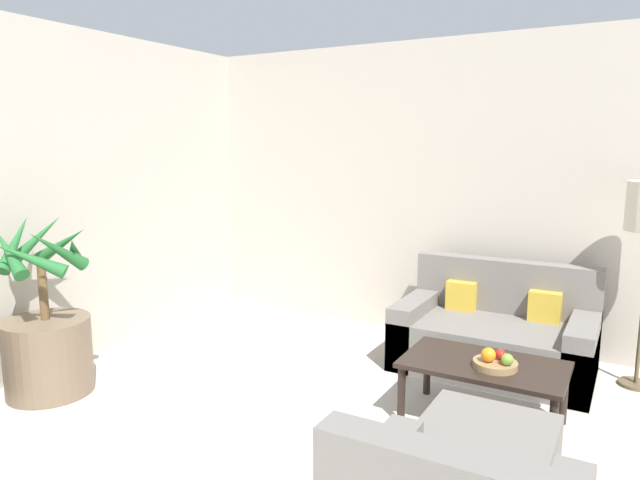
{
  "coord_description": "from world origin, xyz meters",
  "views": [
    {
      "loc": [
        0.86,
        1.29,
        1.78
      ],
      "look_at": [
        -1.41,
        5.32,
        1.0
      ],
      "focal_mm": 32.0,
      "sensor_mm": 36.0,
      "label": 1
    }
  ],
  "objects_px": {
    "sofa_loveseat": "(495,336)",
    "apple_red": "(500,355)",
    "coffee_table": "(484,370)",
    "orange_fruit": "(488,355)",
    "potted_palm": "(47,340)",
    "fruit_bowl": "(495,364)",
    "apple_green": "(507,359)",
    "ottoman": "(487,456)"
  },
  "relations": [
    {
      "from": "sofa_loveseat",
      "to": "apple_red",
      "type": "relative_size",
      "value": 22.14
    },
    {
      "from": "sofa_loveseat",
      "to": "coffee_table",
      "type": "height_order",
      "value": "sofa_loveseat"
    },
    {
      "from": "orange_fruit",
      "to": "apple_red",
      "type": "bearing_deg",
      "value": 50.99
    },
    {
      "from": "coffee_table",
      "to": "apple_red",
      "type": "xyz_separation_m",
      "value": [
        0.1,
        -0.01,
        0.13
      ]
    },
    {
      "from": "potted_palm",
      "to": "fruit_bowl",
      "type": "xyz_separation_m",
      "value": [
        2.92,
        1.02,
        0.04
      ]
    },
    {
      "from": "coffee_table",
      "to": "fruit_bowl",
      "type": "bearing_deg",
      "value": -33.58
    },
    {
      "from": "potted_palm",
      "to": "sofa_loveseat",
      "type": "xyz_separation_m",
      "value": [
        2.7,
        2.04,
        -0.12
      ]
    },
    {
      "from": "apple_green",
      "to": "orange_fruit",
      "type": "height_order",
      "value": "orange_fruit"
    },
    {
      "from": "potted_palm",
      "to": "apple_green",
      "type": "distance_m",
      "value": 3.15
    },
    {
      "from": "sofa_loveseat",
      "to": "apple_red",
      "type": "height_order",
      "value": "sofa_loveseat"
    },
    {
      "from": "apple_red",
      "to": "orange_fruit",
      "type": "distance_m",
      "value": 0.09
    },
    {
      "from": "potted_palm",
      "to": "coffee_table",
      "type": "relative_size",
      "value": 1.3
    },
    {
      "from": "fruit_bowl",
      "to": "apple_green",
      "type": "bearing_deg",
      "value": -22.91
    },
    {
      "from": "coffee_table",
      "to": "apple_red",
      "type": "distance_m",
      "value": 0.16
    },
    {
      "from": "sofa_loveseat",
      "to": "apple_red",
      "type": "xyz_separation_m",
      "value": [
        0.24,
        -0.98,
        0.22
      ]
    },
    {
      "from": "fruit_bowl",
      "to": "ottoman",
      "type": "bearing_deg",
      "value": -79.86
    },
    {
      "from": "coffee_table",
      "to": "potted_palm",
      "type": "bearing_deg",
      "value": -159.39
    },
    {
      "from": "potted_palm",
      "to": "sofa_loveseat",
      "type": "distance_m",
      "value": 3.38
    },
    {
      "from": "sofa_loveseat",
      "to": "ottoman",
      "type": "bearing_deg",
      "value": -78.56
    },
    {
      "from": "sofa_loveseat",
      "to": "fruit_bowl",
      "type": "relative_size",
      "value": 5.49
    },
    {
      "from": "potted_palm",
      "to": "sofa_loveseat",
      "type": "relative_size",
      "value": 0.88
    },
    {
      "from": "sofa_loveseat",
      "to": "ottoman",
      "type": "height_order",
      "value": "sofa_loveseat"
    },
    {
      "from": "apple_green",
      "to": "ottoman",
      "type": "height_order",
      "value": "apple_green"
    },
    {
      "from": "potted_palm",
      "to": "orange_fruit",
      "type": "relative_size",
      "value": 14.54
    },
    {
      "from": "fruit_bowl",
      "to": "apple_green",
      "type": "distance_m",
      "value": 0.1
    },
    {
      "from": "sofa_loveseat",
      "to": "apple_green",
      "type": "distance_m",
      "value": 1.12
    },
    {
      "from": "sofa_loveseat",
      "to": "orange_fruit",
      "type": "relative_size",
      "value": 16.53
    },
    {
      "from": "apple_green",
      "to": "sofa_loveseat",
      "type": "bearing_deg",
      "value": 105.81
    },
    {
      "from": "apple_red",
      "to": "orange_fruit",
      "type": "height_order",
      "value": "orange_fruit"
    },
    {
      "from": "fruit_bowl",
      "to": "orange_fruit",
      "type": "distance_m",
      "value": 0.08
    },
    {
      "from": "sofa_loveseat",
      "to": "ottoman",
      "type": "xyz_separation_m",
      "value": [
        0.34,
        -1.68,
        -0.08
      ]
    },
    {
      "from": "potted_palm",
      "to": "orange_fruit",
      "type": "height_order",
      "value": "potted_palm"
    },
    {
      "from": "fruit_bowl",
      "to": "apple_red",
      "type": "relative_size",
      "value": 4.03
    },
    {
      "from": "coffee_table",
      "to": "ottoman",
      "type": "bearing_deg",
      "value": -74.51
    },
    {
      "from": "sofa_loveseat",
      "to": "coffee_table",
      "type": "xyz_separation_m",
      "value": [
        0.14,
        -0.97,
        0.09
      ]
    },
    {
      "from": "sofa_loveseat",
      "to": "fruit_bowl",
      "type": "bearing_deg",
      "value": -77.73
    },
    {
      "from": "potted_palm",
      "to": "apple_red",
      "type": "bearing_deg",
      "value": 19.74
    },
    {
      "from": "coffee_table",
      "to": "apple_red",
      "type": "bearing_deg",
      "value": -7.38
    },
    {
      "from": "potted_palm",
      "to": "ottoman",
      "type": "height_order",
      "value": "potted_palm"
    },
    {
      "from": "apple_red",
      "to": "apple_green",
      "type": "bearing_deg",
      "value": -52.22
    },
    {
      "from": "fruit_bowl",
      "to": "potted_palm",
      "type": "bearing_deg",
      "value": -160.82
    },
    {
      "from": "coffee_table",
      "to": "ottoman",
      "type": "xyz_separation_m",
      "value": [
        0.2,
        -0.71,
        -0.17
      ]
    }
  ]
}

